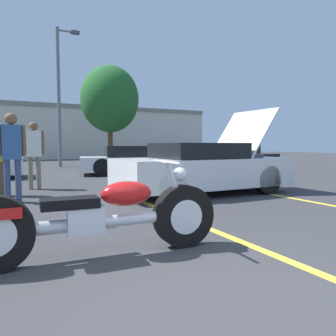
% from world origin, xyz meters
% --- Properties ---
extents(ground_plane, '(80.00, 80.00, 0.00)m').
position_xyz_m(ground_plane, '(0.00, 0.00, 0.00)').
color(ground_plane, '#38383A').
extents(parking_stripe_back, '(0.12, 4.74, 0.01)m').
position_xyz_m(parking_stripe_back, '(1.21, 2.22, 0.00)').
color(parking_stripe_back, yellow).
rests_on(parking_stripe_back, ground).
extents(far_building, '(32.00, 4.20, 4.40)m').
position_xyz_m(far_building, '(0.00, 27.32, 2.34)').
color(far_building, beige).
rests_on(far_building, ground).
extents(light_pole, '(1.21, 0.28, 7.20)m').
position_xyz_m(light_pole, '(1.47, 16.37, 3.98)').
color(light_pole, slate).
rests_on(light_pole, ground).
extents(tree_background, '(3.71, 3.71, 6.22)m').
position_xyz_m(tree_background, '(4.95, 19.10, 4.08)').
color(tree_background, brown).
rests_on(tree_background, ground).
extents(motorcycle, '(2.63, 0.70, 0.99)m').
position_xyz_m(motorcycle, '(-0.46, 1.71, 0.42)').
color(motorcycle, black).
rests_on(motorcycle, ground).
extents(show_car_hood_open, '(4.19, 1.87, 2.05)m').
position_xyz_m(show_car_hood_open, '(2.96, 4.99, 0.61)').
color(show_car_hood_open, white).
rests_on(show_car_hood_open, ground).
extents(parked_car_mid_right_row, '(4.45, 2.63, 1.12)m').
position_xyz_m(parked_car_mid_right_row, '(3.32, 10.70, 0.54)').
color(parked_car_mid_right_row, silver).
rests_on(parked_car_mid_right_row, ground).
extents(parked_car_right_row, '(4.46, 2.32, 1.16)m').
position_xyz_m(parked_car_right_row, '(8.47, 10.71, 0.56)').
color(parked_car_right_row, black).
rests_on(parked_car_right_row, ground).
extents(spectator_near_motorcycle, '(0.52, 0.23, 1.76)m').
position_xyz_m(spectator_near_motorcycle, '(-0.59, 7.61, 1.05)').
color(spectator_near_motorcycle, gray).
rests_on(spectator_near_motorcycle, ground).
extents(spectator_midground, '(0.52, 0.24, 1.80)m').
position_xyz_m(spectator_midground, '(-1.15, 5.71, 1.08)').
color(spectator_midground, '#38476B').
rests_on(spectator_midground, ground).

